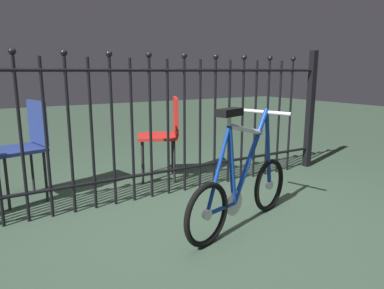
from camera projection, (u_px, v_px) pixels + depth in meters
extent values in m
plane|color=#324635|center=(188.00, 223.00, 2.63)|extent=(20.00, 20.00, 0.00)
cylinder|color=black|center=(21.00, 142.00, 2.53)|extent=(0.02, 0.02, 1.22)
sphere|color=black|center=(12.00, 51.00, 2.40)|extent=(0.05, 0.05, 0.05)
cylinder|color=black|center=(46.00, 140.00, 2.62)|extent=(0.02, 0.02, 1.22)
cylinder|color=black|center=(70.00, 138.00, 2.71)|extent=(0.02, 0.02, 1.22)
sphere|color=black|center=(64.00, 53.00, 2.58)|extent=(0.05, 0.05, 0.05)
cylinder|color=black|center=(92.00, 136.00, 2.79)|extent=(0.02, 0.02, 1.22)
cylinder|color=black|center=(113.00, 134.00, 2.88)|extent=(0.02, 0.02, 1.22)
sphere|color=black|center=(109.00, 54.00, 2.75)|extent=(0.05, 0.05, 0.05)
cylinder|color=black|center=(132.00, 132.00, 2.97)|extent=(0.02, 0.02, 1.22)
cylinder|color=black|center=(151.00, 130.00, 3.05)|extent=(0.02, 0.02, 1.22)
sphere|color=black|center=(149.00, 55.00, 2.92)|extent=(0.05, 0.05, 0.05)
cylinder|color=black|center=(168.00, 129.00, 3.14)|extent=(0.02, 0.02, 1.22)
cylinder|color=black|center=(184.00, 127.00, 3.23)|extent=(0.02, 0.02, 1.22)
sphere|color=black|center=(184.00, 56.00, 3.10)|extent=(0.05, 0.05, 0.05)
cylinder|color=black|center=(200.00, 126.00, 3.31)|extent=(0.02, 0.02, 1.22)
cylinder|color=black|center=(215.00, 124.00, 3.40)|extent=(0.02, 0.02, 1.22)
sphere|color=black|center=(216.00, 57.00, 3.27)|extent=(0.05, 0.05, 0.05)
cylinder|color=black|center=(229.00, 123.00, 3.49)|extent=(0.02, 0.02, 1.22)
cylinder|color=black|center=(242.00, 122.00, 3.57)|extent=(0.02, 0.02, 1.22)
sphere|color=black|center=(244.00, 57.00, 3.44)|extent=(0.05, 0.05, 0.05)
cylinder|color=black|center=(255.00, 120.00, 3.66)|extent=(0.02, 0.02, 1.22)
cylinder|color=black|center=(267.00, 119.00, 3.75)|extent=(0.02, 0.02, 1.22)
sphere|color=black|center=(270.00, 58.00, 3.62)|extent=(0.05, 0.05, 0.05)
cylinder|color=black|center=(279.00, 118.00, 3.83)|extent=(0.02, 0.02, 1.22)
cylinder|color=black|center=(290.00, 117.00, 3.92)|extent=(0.02, 0.02, 1.22)
sphere|color=black|center=(293.00, 59.00, 3.79)|extent=(0.05, 0.05, 0.05)
cylinder|color=black|center=(151.00, 173.00, 3.13)|extent=(4.08, 0.03, 0.03)
cylinder|color=black|center=(148.00, 70.00, 2.94)|extent=(4.08, 0.03, 0.03)
cube|color=black|center=(310.00, 110.00, 4.07)|extent=(0.07, 0.07, 1.35)
torus|color=black|center=(207.00, 215.00, 2.25)|extent=(0.42, 0.16, 0.43)
cylinder|color=silver|center=(207.00, 215.00, 2.25)|extent=(0.08, 0.05, 0.07)
torus|color=black|center=(269.00, 185.00, 2.83)|extent=(0.42, 0.16, 0.43)
cylinder|color=silver|center=(269.00, 185.00, 2.83)|extent=(0.08, 0.05, 0.07)
cylinder|color=navy|center=(251.00, 155.00, 2.55)|extent=(0.42, 0.16, 0.65)
cylinder|color=silver|center=(246.00, 130.00, 2.46)|extent=(0.42, 0.16, 0.13)
cylinder|color=navy|center=(232.00, 166.00, 2.39)|extent=(0.12, 0.07, 0.57)
cylinder|color=navy|center=(221.00, 209.00, 2.36)|extent=(0.30, 0.12, 0.04)
cylinder|color=navy|center=(218.00, 170.00, 2.27)|extent=(0.24, 0.10, 0.56)
cylinder|color=navy|center=(268.00, 149.00, 2.73)|extent=(0.13, 0.07, 0.62)
cylinder|color=silver|center=(267.00, 111.00, 2.64)|extent=(0.03, 0.03, 0.02)
cylinder|color=silver|center=(267.00, 112.00, 2.64)|extent=(0.14, 0.39, 0.03)
cylinder|color=silver|center=(229.00, 121.00, 2.29)|extent=(0.03, 0.03, 0.07)
cube|color=black|center=(230.00, 112.00, 2.28)|extent=(0.22, 0.15, 0.05)
cylinder|color=silver|center=(234.00, 203.00, 2.47)|extent=(0.18, 0.06, 0.18)
cylinder|color=black|center=(7.00, 184.00, 2.82)|extent=(0.02, 0.02, 0.45)
cylinder|color=black|center=(46.00, 177.00, 3.03)|extent=(0.02, 0.02, 0.45)
cylinder|color=black|center=(32.00, 169.00, 3.25)|extent=(0.02, 0.02, 0.45)
cube|color=navy|center=(18.00, 150.00, 2.99)|extent=(0.46, 0.46, 0.03)
cube|color=navy|center=(37.00, 122.00, 3.07)|extent=(0.11, 0.36, 0.38)
cylinder|color=black|center=(142.00, 163.00, 3.51)|extent=(0.02, 0.02, 0.44)
cylinder|color=black|center=(143.00, 155.00, 3.82)|extent=(0.02, 0.02, 0.44)
cylinder|color=black|center=(174.00, 162.00, 3.55)|extent=(0.02, 0.02, 0.44)
cylinder|color=black|center=(172.00, 154.00, 3.86)|extent=(0.02, 0.02, 0.44)
cube|color=#A51E19|center=(158.00, 136.00, 3.64)|extent=(0.53, 0.53, 0.03)
cube|color=#A51E19|center=(176.00, 116.00, 3.62)|extent=(0.19, 0.36, 0.38)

